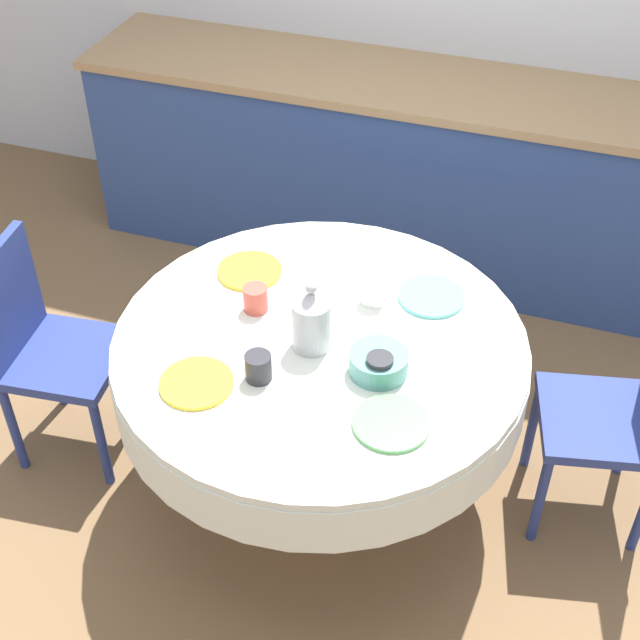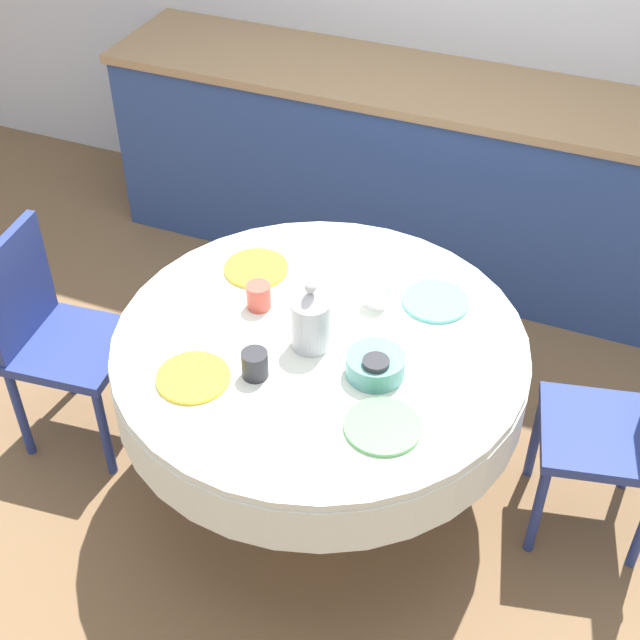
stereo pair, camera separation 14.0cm
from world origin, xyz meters
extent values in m
plane|color=brown|center=(0.00, 0.00, 0.00)|extent=(12.00, 12.00, 0.00)
cube|color=#2D4784|center=(0.00, 1.55, 0.45)|extent=(3.20, 0.60, 0.90)
cube|color=#A37F56|center=(0.00, 1.55, 0.92)|extent=(3.24, 0.64, 0.04)
cylinder|color=brown|center=(0.00, 0.00, 0.02)|extent=(0.44, 0.44, 0.04)
cylinder|color=brown|center=(0.00, 0.00, 0.28)|extent=(0.11, 0.11, 0.48)
cylinder|color=silver|center=(0.00, 0.00, 0.61)|extent=(1.39, 1.39, 0.18)
cylinder|color=silver|center=(0.00, 0.00, 0.71)|extent=(1.38, 1.38, 0.03)
cube|color=navy|center=(0.94, 0.21, 0.45)|extent=(0.48, 0.48, 0.04)
cylinder|color=navy|center=(0.80, 0.00, 0.21)|extent=(0.04, 0.04, 0.43)
cylinder|color=navy|center=(0.73, 0.34, 0.21)|extent=(0.04, 0.04, 0.43)
cylinder|color=navy|center=(1.07, 0.42, 0.21)|extent=(0.04, 0.04, 0.43)
cube|color=navy|center=(-0.95, -0.10, 0.45)|extent=(0.44, 0.44, 0.04)
cube|color=navy|center=(-1.13, -0.12, 0.68)|extent=(0.08, 0.38, 0.43)
cylinder|color=navy|center=(-0.80, 0.09, 0.21)|extent=(0.04, 0.04, 0.43)
cylinder|color=navy|center=(-0.76, -0.26, 0.21)|extent=(0.04, 0.04, 0.43)
cylinder|color=navy|center=(-1.15, 0.05, 0.21)|extent=(0.04, 0.04, 0.43)
cylinder|color=navy|center=(-1.11, -0.30, 0.21)|extent=(0.04, 0.04, 0.43)
cylinder|color=yellow|center=(-0.29, -0.33, 0.73)|extent=(0.23, 0.23, 0.01)
cylinder|color=#28282D|center=(-0.12, -0.24, 0.77)|extent=(0.08, 0.08, 0.09)
cylinder|color=#5BA85B|center=(0.32, -0.30, 0.73)|extent=(0.23, 0.23, 0.01)
cylinder|color=#28282D|center=(0.24, -0.12, 0.77)|extent=(0.08, 0.08, 0.09)
cylinder|color=yellow|center=(-0.36, 0.26, 0.73)|extent=(0.23, 0.23, 0.01)
cylinder|color=#CC4C3D|center=(-0.26, 0.07, 0.77)|extent=(0.08, 0.08, 0.09)
cylinder|color=#60BCB7|center=(0.30, 0.33, 0.73)|extent=(0.23, 0.23, 0.01)
cylinder|color=white|center=(0.11, 0.24, 0.77)|extent=(0.08, 0.08, 0.09)
cylinder|color=#B2B2B7|center=(-0.02, -0.04, 0.82)|extent=(0.13, 0.13, 0.18)
cone|color=#B2B2B7|center=(-0.02, -0.04, 0.93)|extent=(0.12, 0.12, 0.04)
sphere|color=#B2B2B7|center=(-0.02, -0.04, 0.97)|extent=(0.04, 0.04, 0.04)
cylinder|color=#569993|center=(0.22, -0.09, 0.76)|extent=(0.19, 0.19, 0.07)
camera|label=1|loc=(0.71, -2.08, 2.67)|focal=50.00mm
camera|label=2|loc=(0.84, -2.03, 2.67)|focal=50.00mm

